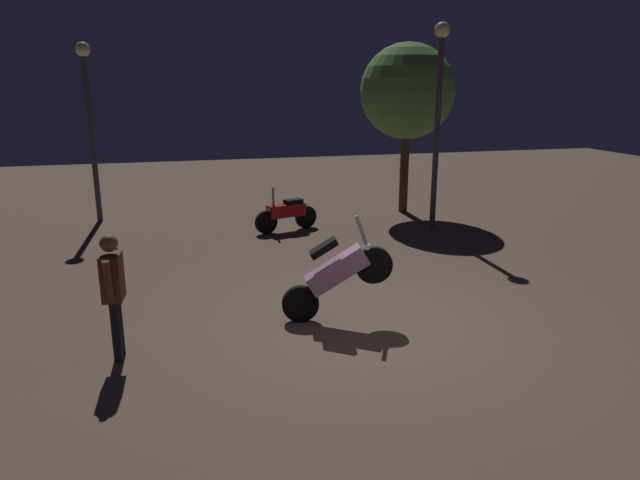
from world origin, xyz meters
TOP-DOWN VIEW (x-y plane):
  - ground_plane at (0.00, 0.00)m, footprint 40.00×40.00m
  - motorcycle_pink_foreground at (-0.41, 0.25)m, footprint 1.65×0.47m
  - motorcycle_red_parked_left at (-0.03, 5.86)m, footprint 1.62×0.59m
  - person_rider_beside at (-3.51, -0.23)m, footprint 0.28×0.67m
  - streetlamp_near at (-4.55, 8.14)m, footprint 0.36×0.36m
  - streetlamp_far at (3.48, 5.11)m, footprint 0.36×0.36m
  - tree_left_bg at (3.57, 7.19)m, footprint 2.53×2.53m

SIDE VIEW (x-z plane):
  - ground_plane at x=0.00m, z-range 0.00..0.00m
  - motorcycle_red_parked_left at x=-0.03m, z-range -0.12..0.99m
  - motorcycle_pink_foreground at x=-0.41m, z-range -0.07..1.56m
  - person_rider_beside at x=-3.51m, z-range 0.16..1.83m
  - streetlamp_near at x=-4.55m, z-range 0.65..5.11m
  - streetlamp_far at x=3.48m, z-range 0.67..5.50m
  - tree_left_bg at x=3.57m, z-range 0.99..5.54m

